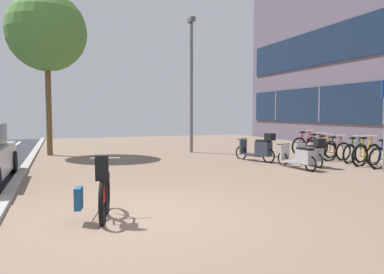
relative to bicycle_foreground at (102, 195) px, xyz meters
name	(u,v)px	position (x,y,z in m)	size (l,w,h in m)	color
ground	(226,209)	(2.18, -0.10, -0.42)	(21.00, 40.00, 0.13)	#21252A
bicycle_foreground	(102,195)	(0.00, 0.00, 0.00)	(0.77, 1.35, 1.10)	black
bicycle_rack_02	(367,155)	(8.74, 3.09, -0.04)	(1.38, 0.48, 1.02)	black
bicycle_rack_03	(355,153)	(8.94, 3.77, -0.06)	(1.31, 0.48, 0.96)	black
bicycle_rack_04	(336,151)	(8.73, 4.46, -0.06)	(1.32, 0.48, 0.95)	black
bicycle_rack_05	(325,149)	(8.80, 5.14, -0.06)	(1.30, 0.48, 0.96)	black
bicycle_rack_06	(316,148)	(8.96, 5.82, -0.05)	(1.31, 0.48, 0.97)	black
bicycle_rack_07	(306,146)	(8.98, 6.50, -0.03)	(1.46, 0.48, 1.03)	black
scooter_near	(300,157)	(6.23, 3.22, -0.02)	(0.52, 1.78, 0.74)	black
scooter_mid	(312,153)	(7.00, 3.60, 0.03)	(0.61, 1.70, 0.95)	black
scooter_far	(260,148)	(5.98, 5.15, 0.07)	(0.87, 1.69, 1.04)	black
lamp_post	(191,78)	(4.77, 8.83, 2.81)	(0.20, 0.52, 5.76)	slate
street_tree	(47,32)	(-1.01, 9.79, 4.52)	(3.11, 3.11, 6.49)	brown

